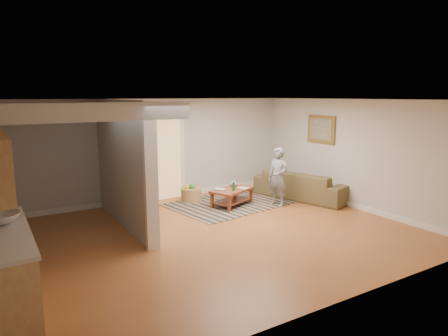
{
  "coord_description": "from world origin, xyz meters",
  "views": [
    {
      "loc": [
        -3.51,
        -6.22,
        2.58
      ],
      "look_at": [
        0.7,
        0.7,
        1.1
      ],
      "focal_mm": 32.0,
      "sensor_mm": 36.0,
      "label": 1
    }
  ],
  "objects_px": {
    "sofa": "(302,198)",
    "child": "(277,206)",
    "tv_console": "(126,180)",
    "toy_basket": "(191,194)",
    "toddler": "(143,213)",
    "speaker_left": "(148,205)",
    "coffee_table": "(232,192)",
    "speaker_right": "(124,192)"
  },
  "relations": [
    {
      "from": "sofa",
      "to": "child",
      "type": "height_order",
      "value": "child"
    },
    {
      "from": "tv_console",
      "to": "toy_basket",
      "type": "distance_m",
      "value": 1.82
    },
    {
      "from": "toy_basket",
      "to": "toddler",
      "type": "height_order",
      "value": "toy_basket"
    },
    {
      "from": "speaker_left",
      "to": "toddler",
      "type": "relative_size",
      "value": 1.3
    },
    {
      "from": "tv_console",
      "to": "toy_basket",
      "type": "relative_size",
      "value": 2.69
    },
    {
      "from": "coffee_table",
      "to": "toddler",
      "type": "bearing_deg",
      "value": 164.91
    },
    {
      "from": "toy_basket",
      "to": "sofa",
      "type": "bearing_deg",
      "value": -25.5
    },
    {
      "from": "child",
      "to": "toddler",
      "type": "relative_size",
      "value": 1.59
    },
    {
      "from": "tv_console",
      "to": "speaker_left",
      "type": "bearing_deg",
      "value": -92.65
    },
    {
      "from": "speaker_left",
      "to": "toddler",
      "type": "bearing_deg",
      "value": 56.01
    },
    {
      "from": "coffee_table",
      "to": "speaker_right",
      "type": "distance_m",
      "value": 2.49
    },
    {
      "from": "speaker_right",
      "to": "coffee_table",
      "type": "bearing_deg",
      "value": -3.82
    },
    {
      "from": "tv_console",
      "to": "child",
      "type": "xyz_separation_m",
      "value": [
        3.26,
        -1.15,
        -0.78
      ]
    },
    {
      "from": "coffee_table",
      "to": "sofa",
      "type": "bearing_deg",
      "value": -10.04
    },
    {
      "from": "toy_basket",
      "to": "speaker_right",
      "type": "bearing_deg",
      "value": -170.58
    },
    {
      "from": "coffee_table",
      "to": "toddler",
      "type": "height_order",
      "value": "coffee_table"
    },
    {
      "from": "sofa",
      "to": "speaker_left",
      "type": "bearing_deg",
      "value": 79.89
    },
    {
      "from": "sofa",
      "to": "toy_basket",
      "type": "relative_size",
      "value": 4.74
    },
    {
      "from": "coffee_table",
      "to": "child",
      "type": "xyz_separation_m",
      "value": [
        0.92,
        -0.56,
        -0.32
      ]
    },
    {
      "from": "tv_console",
      "to": "speaker_right",
      "type": "height_order",
      "value": "tv_console"
    },
    {
      "from": "speaker_right",
      "to": "toy_basket",
      "type": "bearing_deg",
      "value": 19.16
    },
    {
      "from": "tv_console",
      "to": "speaker_right",
      "type": "distance_m",
      "value": 0.26
    },
    {
      "from": "coffee_table",
      "to": "toy_basket",
      "type": "xyz_separation_m",
      "value": [
        -0.65,
        0.87,
        -0.13
      ]
    },
    {
      "from": "sofa",
      "to": "toy_basket",
      "type": "xyz_separation_m",
      "value": [
        -2.53,
        1.21,
        0.19
      ]
    },
    {
      "from": "tv_console",
      "to": "toy_basket",
      "type": "bearing_deg",
      "value": 9.36
    },
    {
      "from": "speaker_right",
      "to": "toddler",
      "type": "xyz_separation_m",
      "value": [
        0.4,
        -0.04,
        -0.52
      ]
    },
    {
      "from": "sofa",
      "to": "tv_console",
      "type": "xyz_separation_m",
      "value": [
        -4.24,
        0.93,
        0.78
      ]
    },
    {
      "from": "sofa",
      "to": "speaker_right",
      "type": "bearing_deg",
      "value": 60.81
    },
    {
      "from": "sofa",
      "to": "coffee_table",
      "type": "xyz_separation_m",
      "value": [
        -1.89,
        0.33,
        0.32
      ]
    },
    {
      "from": "child",
      "to": "sofa",
      "type": "bearing_deg",
      "value": 85.61
    },
    {
      "from": "tv_console",
      "to": "speaker_left",
      "type": "height_order",
      "value": "tv_console"
    },
    {
      "from": "toy_basket",
      "to": "speaker_left",
      "type": "bearing_deg",
      "value": -135.39
    },
    {
      "from": "tv_console",
      "to": "child",
      "type": "distance_m",
      "value": 3.55
    },
    {
      "from": "speaker_left",
      "to": "toy_basket",
      "type": "bearing_deg",
      "value": 26.46
    },
    {
      "from": "sofa",
      "to": "speaker_right",
      "type": "distance_m",
      "value": 4.43
    },
    {
      "from": "coffee_table",
      "to": "tv_console",
      "type": "distance_m",
      "value": 2.46
    },
    {
      "from": "sofa",
      "to": "speaker_right",
      "type": "relative_size",
      "value": 2.29
    },
    {
      "from": "speaker_right",
      "to": "toddler",
      "type": "distance_m",
      "value": 0.66
    },
    {
      "from": "coffee_table",
      "to": "tv_console",
      "type": "xyz_separation_m",
      "value": [
        -2.35,
        0.59,
        0.46
      ]
    },
    {
      "from": "sofa",
      "to": "toy_basket",
      "type": "bearing_deg",
      "value": 47.34
    },
    {
      "from": "toy_basket",
      "to": "tv_console",
      "type": "bearing_deg",
      "value": -170.54
    },
    {
      "from": "tv_console",
      "to": "speaker_right",
      "type": "xyz_separation_m",
      "value": [
        -0.06,
        -0.01,
        -0.25
      ]
    }
  ]
}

